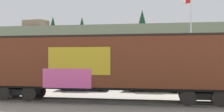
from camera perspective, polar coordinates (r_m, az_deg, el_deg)
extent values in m
plane|color=gray|center=(17.83, -1.62, -8.85)|extent=(260.00, 260.00, 0.00)
cube|color=#4C4742|center=(17.09, -1.49, -9.08)|extent=(60.00, 0.50, 0.08)
cube|color=#4C4742|center=(18.49, -0.54, -8.42)|extent=(60.00, 0.50, 0.08)
cube|color=#5B2B19|center=(17.60, -1.00, -1.15)|extent=(16.41, 3.06, 2.82)
cube|color=#2D2823|center=(17.65, -1.00, 3.82)|extent=(15.57, 0.50, 0.24)
cube|color=#B2931E|center=(16.48, -6.49, -0.95)|extent=(3.61, 0.05, 1.55)
cube|color=#CC4C8C|center=(16.73, -8.80, -4.31)|extent=(2.88, 0.05, 1.10)
cube|color=black|center=(17.68, -1.00, -6.04)|extent=(16.07, 1.73, 0.20)
cube|color=black|center=(19.59, -17.14, -6.56)|extent=(2.11, 1.34, 0.36)
cylinder|color=black|center=(19.39, -20.38, -6.77)|extent=(0.92, 0.13, 0.92)
cylinder|color=black|center=(20.63, -18.30, -6.39)|extent=(0.92, 0.13, 0.92)
cylinder|color=black|center=(18.58, -15.84, -7.06)|extent=(0.92, 0.13, 0.92)
cylinder|color=black|center=(19.87, -13.98, -6.63)|extent=(0.92, 0.13, 0.92)
cube|color=black|center=(17.48, 17.19, -7.31)|extent=(2.11, 1.34, 0.36)
cylinder|color=black|center=(16.69, 14.55, -7.82)|extent=(0.92, 0.13, 0.92)
cylinder|color=black|center=(18.12, 14.24, -7.23)|extent=(0.92, 0.13, 0.92)
cylinder|color=black|center=(16.89, 20.36, -7.72)|extent=(0.92, 0.13, 0.92)
cylinder|color=black|center=(18.30, 19.60, -7.15)|extent=(0.92, 0.13, 0.92)
cylinder|color=silver|center=(31.14, 15.11, 3.10)|extent=(0.12, 0.12, 9.03)
cube|color=red|center=(32.01, 14.14, 10.40)|extent=(0.91, 0.74, 0.64)
cube|color=white|center=(32.17, 13.72, 10.34)|extent=(0.47, 0.39, 0.64)
cube|color=slate|center=(88.90, 7.92, 1.55)|extent=(113.11, 30.32, 11.33)
cube|color=#8C725B|center=(88.38, -14.61, 5.98)|extent=(7.07, 5.52, 2.23)
cone|color=#193D23|center=(88.35, -11.41, 6.41)|extent=(1.77, 1.77, 3.54)
cone|color=#193D23|center=(87.47, -5.86, 6.43)|extent=(1.72, 1.72, 3.44)
cone|color=#193D23|center=(83.06, 5.89, 7.29)|extent=(2.42, 2.42, 4.84)
cube|color=navy|center=(24.07, -5.41, -5.04)|extent=(4.34, 2.31, 0.70)
cube|color=#2D333D|center=(24.06, -5.79, -3.51)|extent=(2.18, 1.90, 0.59)
cylinder|color=black|center=(24.80, -1.82, -5.73)|extent=(0.66, 0.29, 0.64)
cylinder|color=black|center=(23.02, -2.29, -6.14)|extent=(0.66, 0.29, 0.64)
cylinder|color=black|center=(25.25, -8.25, -5.63)|extent=(0.66, 0.29, 0.64)
cylinder|color=black|center=(23.51, -9.21, -6.01)|extent=(0.66, 0.29, 0.64)
cube|color=#1E5933|center=(23.47, 8.18, -5.07)|extent=(4.83, 2.08, 0.77)
cube|color=#2D333D|center=(23.43, 7.90, -3.35)|extent=(2.16, 1.77, 0.64)
cylinder|color=black|center=(24.29, 12.18, -5.83)|extent=(0.65, 0.25, 0.64)
cylinder|color=black|center=(22.54, 12.11, -6.25)|extent=(0.65, 0.25, 0.64)
cylinder|color=black|center=(24.56, 4.59, -5.78)|extent=(0.65, 0.25, 0.64)
cylinder|color=black|center=(22.83, 3.94, -6.18)|extent=(0.65, 0.25, 0.64)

